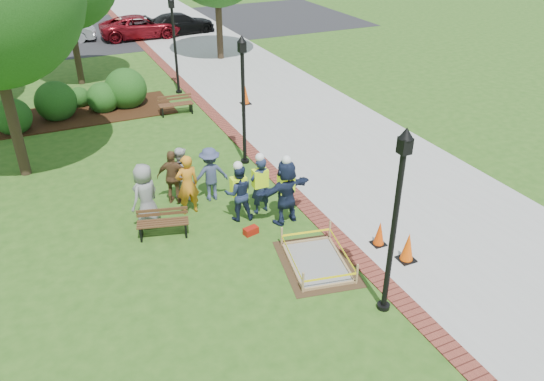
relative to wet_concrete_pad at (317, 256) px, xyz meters
name	(u,v)px	position (x,y,z in m)	size (l,w,h in m)	color
ground	(274,249)	(-0.71, 0.99, -0.23)	(100.00, 100.00, 0.00)	#285116
sidewalk	(281,101)	(4.29, 10.99, -0.22)	(6.00, 60.00, 0.02)	#9E9E99
brick_edging	(211,112)	(1.04, 10.99, -0.22)	(0.50, 60.00, 0.03)	maroon
mulch_bed	(86,113)	(-3.71, 12.99, -0.21)	(7.00, 3.00, 0.05)	#381E0F
parking_lot	(101,33)	(-0.71, 27.99, -0.23)	(36.00, 12.00, 0.01)	black
wet_concrete_pad	(317,256)	(0.00, 0.00, 0.00)	(2.11, 2.58, 0.55)	#47331E
bench_near	(163,228)	(-3.09, 2.78, 0.00)	(1.41, 0.77, 0.72)	#4E381A
bench_far	(176,108)	(-0.31, 11.38, 0.01)	(1.43, 0.56, 0.76)	brown
cone_front	(408,248)	(2.07, -0.82, 0.15)	(0.41, 0.41, 0.81)	black
cone_back	(379,234)	(1.84, 0.04, 0.10)	(0.35, 0.35, 0.70)	black
cone_far	(245,95)	(2.73, 11.28, 0.17)	(0.42, 0.42, 0.83)	black
toolbox	(251,231)	(-0.97, 1.89, -0.14)	(0.39, 0.21, 0.19)	#98160B
lamp_near	(396,211)	(0.54, -2.01, 2.25)	(0.28, 0.28, 4.26)	black
lamp_mid	(243,92)	(0.54, 5.99, 2.25)	(0.28, 0.28, 4.26)	black
lamp_far	(174,38)	(0.54, 13.99, 2.25)	(0.28, 0.28, 4.26)	black
shrub_a	(16,132)	(-6.42, 12.14, -0.23)	(1.42, 1.42, 1.42)	#183F12
shrub_b	(59,118)	(-4.78, 12.97, -0.23)	(1.63, 1.63, 1.63)	#183F12
shrub_c	(105,111)	(-2.95, 13.03, -0.23)	(1.31, 1.31, 1.31)	#183F12
shrub_d	(128,106)	(-1.94, 13.23, -0.23)	(1.76, 1.76, 1.76)	#183F12
shrub_e	(81,106)	(-3.80, 14.02, -0.23)	(0.90, 0.90, 0.90)	#183F12
casual_person_a	(145,195)	(-3.32, 3.52, 0.67)	(0.69, 0.64, 1.81)	gray
casual_person_b	(187,185)	(-2.12, 3.65, 0.66)	(0.58, 0.38, 1.78)	orange
casual_person_c	(181,173)	(-2.05, 4.58, 0.57)	(0.61, 0.57, 1.62)	silver
casual_person_d	(173,177)	(-2.32, 4.38, 0.58)	(0.62, 0.55, 1.64)	brown
casual_person_e	(210,174)	(-1.30, 4.11, 0.59)	(0.54, 0.35, 1.65)	#394063
hivis_worker_a	(286,190)	(0.15, 2.07, 0.76)	(0.65, 0.47, 2.01)	#152339
hivis_worker_b	(260,183)	(-0.27, 2.83, 0.68)	(0.59, 0.44, 1.84)	#161C3B
hivis_worker_c	(239,191)	(-0.95, 2.74, 0.65)	(0.58, 0.44, 1.77)	#192041
parked_car_b	(62,42)	(-3.32, 26.42, -0.23)	(4.52, 1.96, 1.47)	#B2B2B7
parked_car_c	(142,38)	(1.41, 25.41, -0.23)	(4.65, 2.02, 1.52)	maroon
parked_car_d	(181,34)	(4.00, 25.47, -0.23)	(4.39, 1.91, 1.43)	black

